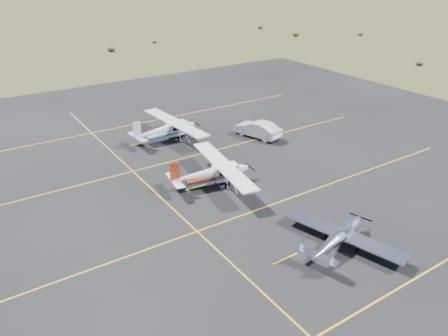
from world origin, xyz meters
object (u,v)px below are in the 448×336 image
object	(u,v)px
aircraft_cessna	(212,173)
aircraft_plain	(166,129)
aircraft_low_wing	(339,236)
sedan	(258,129)

from	to	relation	value
aircraft_cessna	aircraft_plain	xyz separation A→B (m)	(1.36, 10.80, 0.04)
aircraft_low_wing	sedan	size ratio (longest dim) A/B	1.64
sedan	aircraft_cessna	bearing A→B (deg)	17.41
aircraft_cessna	sedan	xyz separation A→B (m)	(9.53, 6.47, -0.29)
aircraft_low_wing	aircraft_cessna	distance (m)	11.75
aircraft_low_wing	aircraft_cessna	xyz separation A→B (m)	(-2.19, 11.55, 0.27)
aircraft_cessna	aircraft_low_wing	bearing A→B (deg)	-69.94
aircraft_plain	sedan	world-z (taller)	aircraft_plain
aircraft_low_wing	aircraft_plain	distance (m)	22.37
aircraft_cessna	sedan	size ratio (longest dim) A/B	2.01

